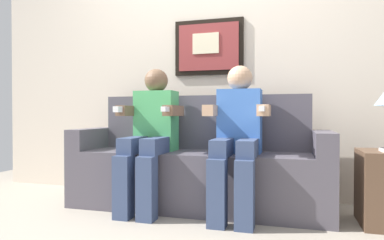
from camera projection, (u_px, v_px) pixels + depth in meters
ground_plane at (186, 219)px, 2.46m from camera, size 5.74×5.74×0.00m
back_wall_assembly at (211, 53)px, 3.18m from camera, size 4.42×0.10×2.60m
couch at (198, 168)px, 2.77m from camera, size 2.02×0.58×0.90m
person_on_left at (150, 132)px, 2.70m from camera, size 0.46×0.56×1.11m
person_on_right at (237, 133)px, 2.51m from camera, size 0.46×0.56×1.11m
spare_remote_on_table at (384, 150)px, 2.24m from camera, size 0.04×0.13×0.02m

